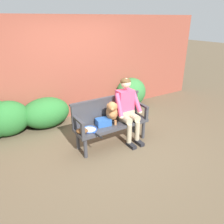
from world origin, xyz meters
TOP-DOWN VIEW (x-y plane):
  - ground_plane at (0.00, 0.00)m, footprint 40.00×40.00m
  - brick_garden_fence at (0.00, 1.87)m, footprint 8.00×0.30m
  - hedge_bush_far_right at (-1.73, 1.50)m, footprint 0.93×0.68m
  - hedge_bush_mid_left at (1.58, 1.51)m, footprint 0.89×0.75m
  - hedge_bush_mid_right at (-0.91, 1.47)m, footprint 1.11×0.79m
  - garden_bench at (0.00, 0.00)m, footprint 1.52×0.46m
  - bench_backrest at (0.00, 0.20)m, footprint 1.56×0.06m
  - bench_armrest_left_end at (-0.72, -0.08)m, footprint 0.06×0.46m
  - bench_armrest_right_end at (0.72, -0.08)m, footprint 0.06×0.46m
  - person_seated at (0.35, -0.01)m, footprint 0.56×0.63m
  - dog_on_bench at (0.00, 0.01)m, footprint 0.39×0.48m
  - tennis_racket at (-0.50, -0.03)m, footprint 0.32×0.57m
  - baseball_glove at (-0.67, -0.05)m, footprint 0.28×0.26m
  - sports_bag at (-0.18, 0.03)m, footprint 0.30×0.23m

SIDE VIEW (x-z plane):
  - ground_plane at x=0.00m, z-range 0.00..0.00m
  - hedge_bush_mid_right at x=-0.91m, z-range 0.00..0.71m
  - garden_bench at x=0.00m, z-range 0.16..0.61m
  - hedge_bush_far_right at x=-1.73m, z-range 0.00..0.78m
  - hedge_bush_mid_left at x=1.58m, z-range 0.00..0.83m
  - tennis_racket at x=-0.50m, z-range 0.45..0.48m
  - baseball_glove at x=-0.67m, z-range 0.45..0.54m
  - sports_bag at x=-0.18m, z-range 0.45..0.59m
  - bench_armrest_left_end at x=-0.72m, z-range 0.51..0.79m
  - bench_armrest_right_end at x=0.72m, z-range 0.51..0.79m
  - dog_on_bench at x=0.00m, z-range 0.45..0.95m
  - bench_backrest at x=0.00m, z-range 0.46..0.96m
  - person_seated at x=0.35m, z-range 0.06..1.39m
  - brick_garden_fence at x=0.00m, z-range 0.00..2.47m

